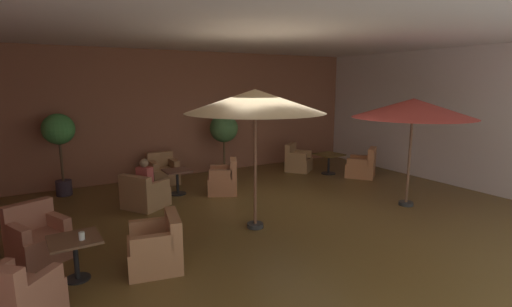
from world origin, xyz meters
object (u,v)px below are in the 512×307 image
Objects in this scene: armchair_front_left_south at (38,239)px; cafe_table_front_right at (177,177)px; armchair_front_left_east at (157,248)px; armchair_front_right_east at (144,195)px; iced_drink_cup at (82,236)px; patio_umbrella_tall_red at (255,102)px; cafe_table_mid_center at (329,159)px; patio_umbrella_center_beige at (413,109)px; cafe_table_front_left at (75,248)px; armchair_mid_center_east at (362,166)px; potted_tree_left_corner at (224,132)px; potted_tree_mid_left at (59,136)px; armchair_front_right_north at (163,172)px; armchair_front_left_north at (12,302)px; patron_blue_shirt at (145,176)px; armchair_mid_center_north at (298,161)px; armchair_front_right_south at (224,181)px.

armchair_front_left_south reaches higher than cafe_table_front_right.
armchair_front_left_east is 0.85× the size of armchair_front_right_east.
patio_umbrella_tall_red is at bearing 10.23° from iced_drink_cup.
patio_umbrella_center_beige is at bearing -98.60° from cafe_table_mid_center.
cafe_table_front_right is (2.59, 3.36, -0.04)m from cafe_table_front_left.
potted_tree_left_corner is (-3.52, 2.12, 1.01)m from armchair_mid_center_east.
potted_tree_mid_left reaches higher than cafe_table_front_left.
potted_tree_left_corner is at bearing -2.69° from potted_tree_mid_left.
patio_umbrella_center_beige is 8.27m from potted_tree_mid_left.
patio_umbrella_center_beige reaches higher than armchair_front_left_east.
armchair_front_right_north is 5.79m from armchair_mid_center_east.
armchair_front_left_south is (-0.46, 1.01, -0.15)m from cafe_table_front_left.
armchair_front_left_north reaches higher than cafe_table_front_left.
armchair_front_right_north is 0.33× the size of patio_umbrella_center_beige.
armchair_front_right_east is (-0.95, -1.80, -0.03)m from armchair_front_right_north.
armchair_mid_center_east is 6.31m from patron_blue_shirt.
potted_tree_left_corner is (-2.42, 4.57, -0.88)m from patio_umbrella_center_beige.
armchair_front_left_south is 1.29m from iced_drink_cup.
patron_blue_shirt reaches higher than iced_drink_cup.
cafe_table_front_right is at bearing 67.11° from armchair_front_left_east.
patio_umbrella_tall_red is 5.29m from potted_tree_mid_left.
armchair_front_left_south is at bearing -170.94° from armchair_mid_center_east.
cafe_table_front_right is at bearing -88.85° from armchair_front_right_north.
armchair_front_right_north is 4.19m from armchair_mid_center_north.
cafe_table_front_left is at bearing -119.62° from armchair_front_right_north.
armchair_front_left_south is 3.89m from potted_tree_mid_left.
cafe_table_front_left is 0.27× the size of patio_umbrella_tall_red.
potted_tree_mid_left is (-3.06, 4.22, -0.93)m from patio_umbrella_tall_red.
iced_drink_cup is at bearing -140.24° from armchair_front_right_south.
cafe_table_front_right is at bearing -27.91° from potted_tree_mid_left.
iced_drink_cup is at bearing 180.00° from patio_umbrella_center_beige.
patron_blue_shirt reaches higher than armchair_front_right_east.
patron_blue_shirt is (0.04, 0.02, 0.43)m from armchair_front_right_east.
armchair_front_right_north is at bearing 62.72° from patron_blue_shirt.
cafe_table_front_right is 0.58× the size of armchair_mid_center_east.
cafe_table_mid_center is (8.05, 3.98, 0.14)m from armchair_front_left_north.
armchair_mid_center_east is at bearing 9.06° from armchair_front_left_south.
armchair_front_left_north is (-0.73, -0.84, -0.16)m from cafe_table_front_left.
potted_tree_mid_left reaches higher than armchair_front_right_north.
armchair_front_left_east reaches higher than cafe_table_front_right.
armchair_front_left_east is 0.95× the size of armchair_front_left_south.
armchair_front_left_north is 1.86m from armchair_front_left_south.
armchair_mid_center_north is 0.38× the size of patio_umbrella_tall_red.
armchair_mid_center_east is 0.42× the size of patio_umbrella_tall_red.
potted_tree_left_corner is at bearing 45.35° from cafe_table_front_left.
cafe_table_front_left is at bearing -171.86° from patio_umbrella_tall_red.
patron_blue_shirt reaches higher than armchair_mid_center_east.
patio_umbrella_tall_red reaches higher than armchair_mid_center_north.
cafe_table_front_left is 3.74m from patio_umbrella_tall_red.
cafe_table_front_left is 6.38× the size of iced_drink_cup.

